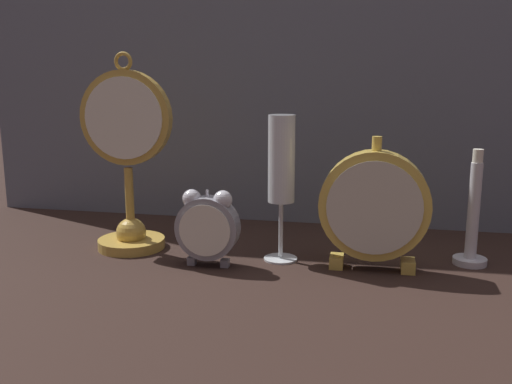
% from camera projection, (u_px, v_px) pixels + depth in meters
% --- Properties ---
extents(ground_plane, '(4.00, 4.00, 0.00)m').
position_uv_depth(ground_plane, '(244.00, 277.00, 0.81)').
color(ground_plane, black).
extents(fabric_backdrop_drape, '(1.20, 0.01, 0.77)m').
position_uv_depth(fabric_backdrop_drape, '(283.00, 17.00, 1.04)').
color(fabric_backdrop_drape, slate).
rests_on(fabric_backdrop_drape, ground_plane).
extents(pocket_watch_on_stand, '(0.15, 0.11, 0.32)m').
position_uv_depth(pocket_watch_on_stand, '(128.00, 167.00, 0.92)').
color(pocket_watch_on_stand, gold).
rests_on(pocket_watch_on_stand, ground_plane).
extents(alarm_clock_twin_bell, '(0.09, 0.03, 0.12)m').
position_uv_depth(alarm_clock_twin_bell, '(207.00, 224.00, 0.84)').
color(alarm_clock_twin_bell, gray).
rests_on(alarm_clock_twin_bell, ground_plane).
extents(mantel_clock_silver, '(0.16, 0.04, 0.20)m').
position_uv_depth(mantel_clock_silver, '(374.00, 206.00, 0.82)').
color(mantel_clock_silver, gold).
rests_on(mantel_clock_silver, ground_plane).
extents(champagne_flute, '(0.05, 0.05, 0.22)m').
position_uv_depth(champagne_flute, '(281.00, 169.00, 0.86)').
color(champagne_flute, silver).
rests_on(champagne_flute, ground_plane).
extents(brass_candlestick, '(0.05, 0.05, 0.18)m').
position_uv_depth(brass_candlestick, '(472.00, 225.00, 0.85)').
color(brass_candlestick, silver).
rests_on(brass_candlestick, ground_plane).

